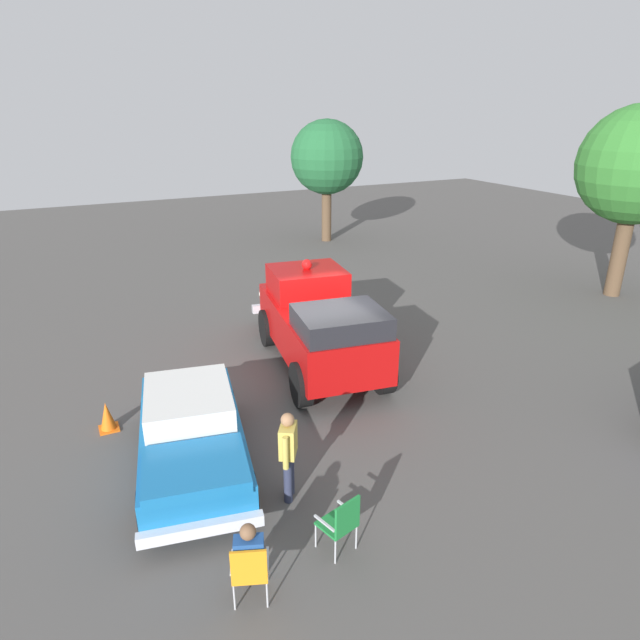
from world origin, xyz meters
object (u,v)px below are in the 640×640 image
Objects in this scene: spectator_standing at (288,450)px; traffic_cone at (107,417)px; lawn_chair_spare at (342,521)px; lawn_chair_by_car at (314,301)px; spectator_seated at (250,556)px; lawn_chair_near_truck at (250,569)px; oak_tree_left at (327,158)px; classic_hot_rod at (192,433)px; vintage_fire_truck at (317,320)px; oak_tree_distant at (638,166)px.

spectator_standing is 4.51m from traffic_cone.
lawn_chair_spare is 5.87m from traffic_cone.
spectator_seated is (-9.20, 5.34, 0.11)m from lawn_chair_by_car.
lawn_chair_near_truck is 0.17m from spectator_seated.
spectator_standing reaches higher than lawn_chair_near_truck.
oak_tree_left is (9.44, -5.22, 3.43)m from lawn_chair_by_car.
lawn_chair_near_truck is at bearing 179.27° from classic_hot_rod.
oak_tree_left is (15.43, -10.57, 3.27)m from classic_hot_rod.
vintage_fire_truck reaches higher than spectator_seated.
spectator_seated is 2.03× the size of traffic_cone.
lawn_chair_by_car is 7.74m from traffic_cone.
traffic_cone is (5.15, 2.80, -0.28)m from lawn_chair_spare.
lawn_chair_near_truck is 1.55m from lawn_chair_spare.
spectator_standing is (1.64, -1.27, 0.27)m from spectator_seated.
oak_tree_distant reaches higher than lawn_chair_by_car.
classic_hot_rod is at bearing -147.65° from traffic_cone.
traffic_cone is at bearing 138.36° from oak_tree_left.
lawn_chair_spare is 16.34m from oak_tree_distant.
spectator_standing is 2.64× the size of traffic_cone.
oak_tree_distant is at bearing -67.44° from lawn_chair_near_truck.
vintage_fire_truck is 5.36m from spectator_standing.
oak_tree_left reaches higher than vintage_fire_truck.
spectator_standing reaches higher than lawn_chair_by_car.
oak_tree_distant reaches higher than lawn_chair_spare.
spectator_seated is at bearing -165.95° from traffic_cone.
vintage_fire_truck is 6.64m from lawn_chair_spare.
classic_hot_rod is (-3.03, 4.04, -0.45)m from vintage_fire_truck.
vintage_fire_truck is 3.71× the size of spectator_standing.
classic_hot_rod is at bearing 101.79° from oak_tree_distant.
spectator_seated is at bearing 142.29° from spectator_standing.
lawn_chair_spare is (0.25, -1.53, 0.00)m from lawn_chair_near_truck.
lawn_chair_spare is at bearing 153.88° from oak_tree_left.
lawn_chair_near_truck is at bearing 143.21° from spectator_standing.
spectator_standing reaches higher than traffic_cone.
spectator_seated is 0.20× the size of oak_tree_distant.
vintage_fire_truck is 7.44m from spectator_seated.
classic_hot_rod is 3.33m from lawn_chair_near_truck.
spectator_seated is at bearing 147.07° from vintage_fire_truck.
lawn_chair_by_car is (9.32, -5.39, 0.00)m from lawn_chair_near_truck.
vintage_fire_truck is 3.30m from lawn_chair_by_car.
oak_tree_distant is (6.67, -16.05, 3.90)m from lawn_chair_near_truck.
lawn_chair_near_truck is 0.61× the size of spectator_standing.
spectator_seated is at bearing 149.86° from lawn_chair_by_car.
oak_tree_left reaches higher than classic_hot_rod.
spectator_standing is 15.92m from oak_tree_distant.
spectator_standing is at bearing 8.09° from lawn_chair_spare.
classic_hot_rod is 3.42m from lawn_chair_spare.
vintage_fire_truck reaches higher than lawn_chair_by_car.
traffic_cone is at bearing 100.12° from vintage_fire_truck.
lawn_chair_spare is at bearing -80.69° from lawn_chair_near_truck.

